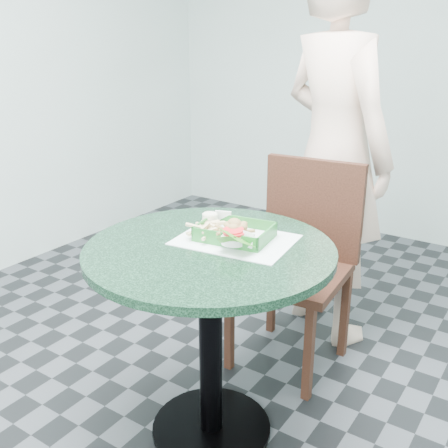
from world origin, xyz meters
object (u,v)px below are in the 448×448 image
Objects in this scene: diner_person at (338,112)px; food_basket at (235,240)px; cafe_table at (210,296)px; crab_sandwich at (233,235)px; sauce_ramekin at (214,221)px; dining_chair at (301,250)px.

diner_person is 8.96× the size of food_basket.
cafe_table is 7.27× the size of crab_sandwich.
cafe_table is 15.42× the size of sauce_ramekin.
dining_chair is (0.03, 0.66, -0.05)m from cafe_table.
cafe_table is at bearing -97.28° from dining_chair.
sauce_ramekin is at bearing 106.86° from diner_person.
diner_person is at bearing 81.92° from sauce_ramekin.
crab_sandwich is (0.02, -0.59, 0.27)m from dining_chair.
food_basket is (0.03, 0.10, 0.19)m from cafe_table.
sauce_ramekin is (-0.13, 0.08, -0.00)m from crab_sandwich.
food_basket is at bearing 112.15° from crab_sandwich.
dining_chair is 0.42× the size of diner_person.
diner_person is 18.89× the size of crab_sandwich.
cafe_table is 0.28m from sauce_ramekin.
diner_person is 0.94m from food_basket.
cafe_table is 3.45× the size of food_basket.
diner_person reaches higher than food_basket.
diner_person is at bearing 84.85° from dining_chair.
cafe_table is 0.67m from dining_chair.
diner_person is at bearing 88.22° from cafe_table.
sauce_ramekin is (-0.09, 0.15, 0.22)m from cafe_table.
cafe_table is at bearing 113.16° from diner_person.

